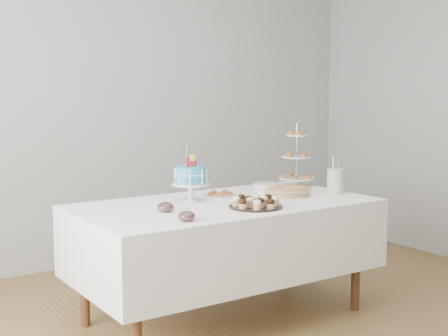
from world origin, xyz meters
TOP-DOWN VIEW (x-y plane):
  - floor at (0.00, 0.00)m, footprint 5.00×5.00m
  - walls at (0.00, 0.00)m, footprint 5.04×4.04m
  - table at (0.00, 0.30)m, footprint 1.92×1.02m
  - birthday_cake at (-0.15, 0.47)m, footprint 0.25×0.25m
  - cupcake_tray at (0.06, 0.05)m, footprint 0.33×0.33m
  - pie at (0.51, 0.30)m, footprint 0.33×0.33m
  - tiered_stand at (0.84, 0.58)m, footprint 0.27×0.27m
  - plate_stack at (0.44, 0.44)m, footprint 0.18×0.18m
  - pastry_plate at (0.10, 0.50)m, footprint 0.23×0.23m
  - jam_bowl_a at (-0.50, -0.06)m, footprint 0.10×0.10m
  - jam_bowl_b at (-0.47, 0.24)m, footprint 0.10×0.10m
  - utensil_pitcher at (0.84, 0.16)m, footprint 0.13×0.12m

SIDE VIEW (x-z plane):
  - floor at x=0.00m, z-range 0.00..0.00m
  - table at x=0.00m, z-range 0.16..0.93m
  - pastry_plate at x=0.10m, z-range 0.77..0.80m
  - jam_bowl_a at x=-0.50m, z-range 0.77..0.83m
  - jam_bowl_b at x=-0.47m, z-range 0.77..0.83m
  - pie at x=0.51m, z-range 0.77..0.83m
  - plate_stack at x=0.44m, z-range 0.77..0.84m
  - cupcake_tray at x=0.06m, z-range 0.77..0.84m
  - utensil_pitcher at x=0.84m, z-range 0.73..1.00m
  - birthday_cake at x=-0.15m, z-range 0.68..1.07m
  - tiered_stand at x=0.84m, z-range 0.73..1.25m
  - walls at x=0.00m, z-range 0.00..2.70m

